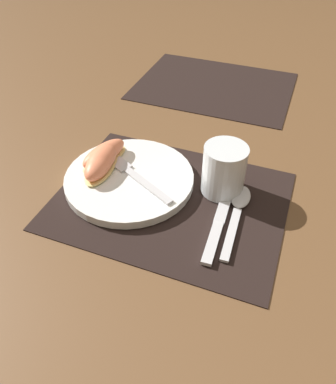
{
  "coord_description": "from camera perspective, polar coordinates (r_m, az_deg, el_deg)",
  "views": [
    {
      "loc": [
        0.17,
        -0.45,
        0.46
      ],
      "look_at": [
        -0.0,
        -0.0,
        0.02
      ],
      "focal_mm": 35.0,
      "sensor_mm": 36.0,
      "label": 1
    }
  ],
  "objects": [
    {
      "name": "ground_plane",
      "position": [
        0.67,
        0.34,
        -1.33
      ],
      "size": [
        3.0,
        3.0,
        0.0
      ],
      "primitive_type": "plane",
      "color": "brown"
    },
    {
      "name": "placemat",
      "position": [
        0.67,
        0.34,
        -1.2
      ],
      "size": [
        0.4,
        0.31,
        0.0
      ],
      "color": "black",
      "rests_on": "ground_plane"
    },
    {
      "name": "placemat_far",
      "position": [
        1.04,
        7.03,
        15.8
      ],
      "size": [
        0.4,
        0.31,
        0.0
      ],
      "color": "black",
      "rests_on": "ground_plane"
    },
    {
      "name": "plate",
      "position": [
        0.7,
        -5.9,
        1.99
      ],
      "size": [
        0.24,
        0.24,
        0.02
      ],
      "color": "white",
      "rests_on": "placemat"
    },
    {
      "name": "juice_glass",
      "position": [
        0.66,
        8.47,
        2.99
      ],
      "size": [
        0.08,
        0.08,
        0.09
      ],
      "color": "silver",
      "rests_on": "placemat"
    },
    {
      "name": "knife",
      "position": [
        0.64,
        8.04,
        -3.66
      ],
      "size": [
        0.03,
        0.22,
        0.01
      ],
      "color": "silver",
      "rests_on": "placemat"
    },
    {
      "name": "spoon",
      "position": [
        0.66,
        10.68,
        -2.11
      ],
      "size": [
        0.04,
        0.18,
        0.01
      ],
      "color": "silver",
      "rests_on": "placemat"
    },
    {
      "name": "fork",
      "position": [
        0.7,
        -5.87,
        3.12
      ],
      "size": [
        0.18,
        0.11,
        0.0
      ],
      "color": "silver",
      "rests_on": "plate"
    },
    {
      "name": "citrus_wedge_0",
      "position": [
        0.73,
        -9.71,
        5.65
      ],
      "size": [
        0.07,
        0.11,
        0.03
      ],
      "color": "#F4DB84",
      "rests_on": "plate"
    },
    {
      "name": "citrus_wedge_1",
      "position": [
        0.71,
        -10.07,
        4.68
      ],
      "size": [
        0.05,
        0.1,
        0.04
      ],
      "color": "#F4DB84",
      "rests_on": "plate"
    },
    {
      "name": "citrus_wedge_2",
      "position": [
        0.7,
        -10.39,
        4.0
      ],
      "size": [
        0.05,
        0.1,
        0.04
      ],
      "color": "#F4DB84",
      "rests_on": "plate"
    }
  ]
}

